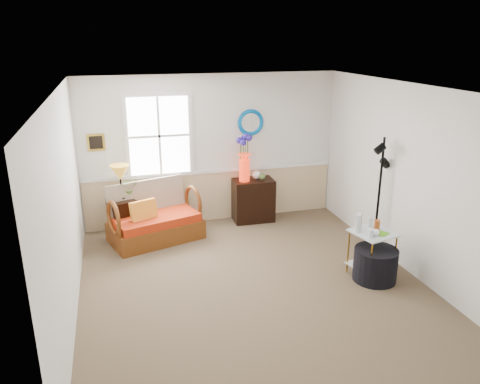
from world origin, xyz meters
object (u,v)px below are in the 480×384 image
object	(u,v)px
ottoman	(375,265)
side_table	(371,254)
loveseat	(155,213)
floor_lamp	(379,197)
lamp_stand	(123,219)
cabinet	(253,200)

from	to	relation	value
ottoman	side_table	bearing A→B (deg)	91.08
loveseat	ottoman	world-z (taller)	loveseat
loveseat	side_table	size ratio (longest dim) A/B	2.17
floor_lamp	ottoman	size ratio (longest dim) A/B	3.07
floor_lamp	side_table	bearing A→B (deg)	-126.43
lamp_stand	floor_lamp	xyz separation A→B (m)	(3.70, -1.57, 0.57)
ottoman	cabinet	bearing A→B (deg)	110.68
loveseat	cabinet	bearing A→B (deg)	-4.70
loveseat	cabinet	size ratio (longest dim) A/B	1.87
loveseat	floor_lamp	xyz separation A→B (m)	(3.20, -1.39, 0.44)
lamp_stand	side_table	xyz separation A→B (m)	(3.26, -2.22, -0.01)
cabinet	ottoman	distance (m)	2.73
loveseat	floor_lamp	size ratio (longest dim) A/B	0.79
side_table	floor_lamp	distance (m)	0.97
loveseat	side_table	xyz separation A→B (m)	(2.75, -2.04, -0.14)
floor_lamp	cabinet	bearing A→B (deg)	126.50
side_table	ottoman	size ratio (longest dim) A/B	1.12
side_table	ottoman	bearing A→B (deg)	-88.92
side_table	lamp_stand	bearing A→B (deg)	145.75
lamp_stand	ottoman	bearing A→B (deg)	-35.63
side_table	floor_lamp	size ratio (longest dim) A/B	0.36
cabinet	loveseat	bearing A→B (deg)	-165.75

